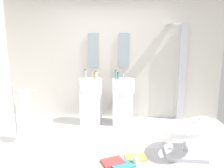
{
  "coord_description": "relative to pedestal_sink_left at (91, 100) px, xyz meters",
  "views": [
    {
      "loc": [
        0.43,
        -3.02,
        1.61
      ],
      "look_at": [
        0.15,
        0.55,
        0.95
      ],
      "focal_mm": 33.91,
      "sensor_mm": 36.0,
      "label": 1
    }
  ],
  "objects": [
    {
      "name": "soap_bottle_green",
      "position": [
        0.52,
        -0.07,
        0.53
      ],
      "size": [
        0.05,
        0.05,
        0.19
      ],
      "color": "#59996B",
      "rests_on": "pedestal_sink_right"
    },
    {
      "name": "shower_column",
      "position": [
        1.88,
        0.35,
        0.58
      ],
      "size": [
        0.49,
        0.24,
        2.05
      ],
      "color": "#B7BABF",
      "rests_on": "ground_plane"
    },
    {
      "name": "soap_bottle_grey",
      "position": [
        -0.12,
        0.05,
        0.53
      ],
      "size": [
        0.05,
        0.05,
        0.19
      ],
      "color": "#99999E",
      "rests_on": "pedestal_sink_left"
    },
    {
      "name": "vanity_mirror_left",
      "position": [
        0.0,
        0.4,
        1.01
      ],
      "size": [
        0.22,
        0.03,
        0.73
      ],
      "primitive_type": "cube",
      "color": "#8C9EA8"
    },
    {
      "name": "vanity_mirror_right",
      "position": [
        0.66,
        0.4,
        1.01
      ],
      "size": [
        0.22,
        0.03,
        0.73
      ],
      "primitive_type": "cube",
      "color": "#8C9EA8"
    },
    {
      "name": "rear_partition",
      "position": [
        0.33,
        0.47,
        0.8
      ],
      "size": [
        4.8,
        0.1,
        2.6
      ],
      "primitive_type": "cube",
      "color": "beige",
      "rests_on": "ground_plane"
    },
    {
      "name": "lounge_chair",
      "position": [
        1.61,
        -1.2,
        -0.15
      ],
      "size": [
        1.08,
        1.08,
        0.65
      ],
      "color": "#B7BABF",
      "rests_on": "ground_plane"
    },
    {
      "name": "magazine_red",
      "position": [
        0.56,
        -1.54,
        -0.47
      ],
      "size": [
        0.36,
        0.33,
        0.03
      ],
      "primitive_type": "cube",
      "rotation": [
        0.0,
        0.0,
        0.49
      ],
      "color": "#B73838",
      "rests_on": "area_rug"
    },
    {
      "name": "soap_bottle_blue",
      "position": [
        0.55,
        0.0,
        0.5
      ],
      "size": [
        0.05,
        0.05,
        0.14
      ],
      "color": "#4C72B7",
      "rests_on": "pedestal_sink_right"
    },
    {
      "name": "soap_bottle_amber",
      "position": [
        0.09,
        -0.06,
        0.5
      ],
      "size": [
        0.05,
        0.05,
        0.13
      ],
      "color": "#C68C38",
      "rests_on": "pedestal_sink_left"
    },
    {
      "name": "soap_bottle_clear",
      "position": [
        0.09,
        0.11,
        0.51
      ],
      "size": [
        0.05,
        0.05,
        0.15
      ],
      "color": "silver",
      "rests_on": "pedestal_sink_left"
    },
    {
      "name": "pedestal_sink_left",
      "position": [
        0.0,
        0.0,
        0.0
      ],
      "size": [
        0.46,
        0.46,
        1.04
      ],
      "color": "white",
      "rests_on": "ground_plane"
    },
    {
      "name": "towel_rack",
      "position": [
        -0.94,
        -1.0,
        0.13
      ],
      "size": [
        0.37,
        0.22,
        0.95
      ],
      "color": "#B7BABF",
      "rests_on": "ground_plane"
    },
    {
      "name": "area_rug",
      "position": [
        0.75,
        -1.49,
        -0.49
      ],
      "size": [
        1.1,
        0.84,
        0.01
      ],
      "primitive_type": "cube",
      "color": "#B2B2B7",
      "rests_on": "ground_plane"
    },
    {
      "name": "magazine_teal",
      "position": [
        0.7,
        -1.62,
        -0.47
      ],
      "size": [
        0.36,
        0.34,
        0.03
      ],
      "primitive_type": "cube",
      "rotation": [
        0.0,
        0.0,
        0.66
      ],
      "color": "teal",
      "rests_on": "area_rug"
    },
    {
      "name": "coffee_mug",
      "position": [
        0.88,
        -1.53,
        -0.44
      ],
      "size": [
        0.08,
        0.08,
        0.1
      ],
      "primitive_type": "cylinder",
      "color": "white",
      "rests_on": "area_rug"
    },
    {
      "name": "pedestal_sink_right",
      "position": [
        0.66,
        0.0,
        0.0
      ],
      "size": [
        0.46,
        0.46,
        1.04
      ],
      "color": "white",
      "rests_on": "ground_plane"
    },
    {
      "name": "ground_plane",
      "position": [
        0.33,
        -1.18,
        -0.52
      ],
      "size": [
        4.8,
        3.6,
        0.04
      ],
      "primitive_type": "cube",
      "color": "silver"
    },
    {
      "name": "magazine_ochre",
      "position": [
        0.88,
        -1.4,
        -0.48
      ],
      "size": [
        0.34,
        0.26,
        0.02
      ],
      "primitive_type": "cube",
      "rotation": [
        0.0,
        0.0,
        0.22
      ],
      "color": "gold",
      "rests_on": "area_rug"
    }
  ]
}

